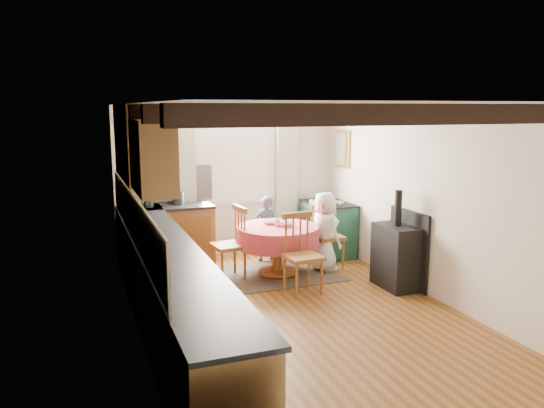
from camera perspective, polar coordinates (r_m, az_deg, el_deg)
name	(u,v)px	position (r m, az deg, el deg)	size (l,w,h in m)	color
floor	(296,312)	(6.41, 2.56, -11.38)	(3.60, 5.50, 0.00)	brown
ceiling	(298,104)	(5.96, 2.74, 10.60)	(3.60, 5.50, 0.00)	white
wall_back	(230,181)	(8.64, -4.54, 2.48)	(3.60, 0.00, 2.40)	silver
wall_front	(460,286)	(3.78, 19.41, -8.24)	(3.60, 0.00, 2.40)	silver
wall_left	(134,223)	(5.63, -14.47, -2.00)	(0.00, 5.50, 2.40)	silver
wall_right	(429,202)	(6.97, 16.39, 0.23)	(0.00, 5.50, 2.40)	silver
beam_a	(402,114)	(4.20, 13.70, 9.26)	(3.60, 0.16, 0.16)	black
beam_b	(340,113)	(5.06, 7.27, 9.58)	(3.60, 0.16, 0.16)	black
beam_c	(298,112)	(5.96, 2.73, 9.74)	(3.60, 0.16, 0.16)	black
beam_d	(266,112)	(6.89, -0.59, 9.82)	(3.60, 0.16, 0.16)	black
beam_e	(243,111)	(7.84, -3.12, 9.85)	(3.60, 0.16, 0.16)	black
splash_left	(133,218)	(5.92, -14.60, -1.40)	(0.02, 4.50, 0.55)	beige
splash_back	(167,184)	(8.40, -11.08, 2.10)	(1.40, 0.02, 0.55)	beige
base_cabinet_left	(166,291)	(5.87, -11.19, -9.07)	(0.60, 5.30, 0.88)	brown
base_cabinet_back	(169,236)	(8.26, -10.92, -3.40)	(1.30, 0.60, 0.88)	brown
worktop_left	(167,249)	(5.74, -11.15, -4.71)	(0.64, 5.30, 0.04)	black
worktop_back	(168,207)	(8.15, -11.00, -0.28)	(1.30, 0.64, 0.04)	black
wall_cabinet_glass	(135,142)	(6.73, -14.43, 6.42)	(0.34, 1.80, 0.90)	brown
wall_cabinet_solid	(153,157)	(5.25, -12.61, 4.96)	(0.34, 0.90, 0.70)	brown
window_frame	(236,156)	(8.60, -3.91, 5.14)	(1.34, 0.03, 1.54)	white
window_pane	(235,156)	(8.61, -3.92, 5.15)	(1.20, 0.01, 1.40)	white
curtain_left	(185,190)	(8.38, -9.28, 1.45)	(0.35, 0.10, 2.10)	#BCCA94
curtain_right	(287,185)	(8.86, 1.56, 2.06)	(0.35, 0.10, 2.10)	#BCCA94
curtain_rod	(237,118)	(8.49, -3.79, 9.13)	(0.03, 0.03, 2.00)	black
wall_picture	(341,149)	(8.83, 7.41, 5.86)	(0.04, 0.50, 0.60)	gold
wall_plate	(291,148)	(8.90, 2.01, 5.97)	(0.30, 0.30, 0.02)	silver
rug	(277,274)	(7.75, 0.58, -7.44)	(1.67, 1.30, 0.01)	black
dining_table	(277,250)	(7.66, 0.58, -4.97)	(1.17, 1.17, 0.71)	#BA324A
chair_near	(303,254)	(6.87, 3.33, -5.35)	(0.44, 0.46, 1.03)	#8F5E2D
chair_left	(228,243)	(7.46, -4.66, -4.17)	(0.44, 0.46, 1.02)	#8F5E2D
chair_right	(328,234)	(7.98, 5.93, -3.22)	(0.44, 0.46, 1.02)	#8F5E2D
aga_range	(328,228)	(8.73, 5.98, -2.54)	(0.62, 0.95, 0.88)	#174534
cast_iron_stove	(397,239)	(7.23, 13.16, -3.70)	(0.39, 0.65, 1.31)	black
child_far	(266,229)	(8.30, -0.68, -2.64)	(0.37, 0.24, 1.02)	#303948
child_right	(325,231)	(7.83, 5.63, -2.92)	(0.57, 0.37, 1.17)	white
bowl_a	(270,222)	(7.74, -0.20, -1.89)	(0.24, 0.24, 0.06)	silver
bowl_b	(287,224)	(7.58, 1.57, -2.14)	(0.20, 0.20, 0.06)	silver
cup	(277,222)	(7.59, 0.59, -1.97)	(0.11, 0.11, 0.10)	silver
canister_tall	(149,199)	(8.03, -12.98, 0.48)	(0.14, 0.14, 0.23)	#262628
canister_wide	(178,198)	(8.19, -9.94, 0.65)	(0.18, 0.18, 0.19)	#262628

